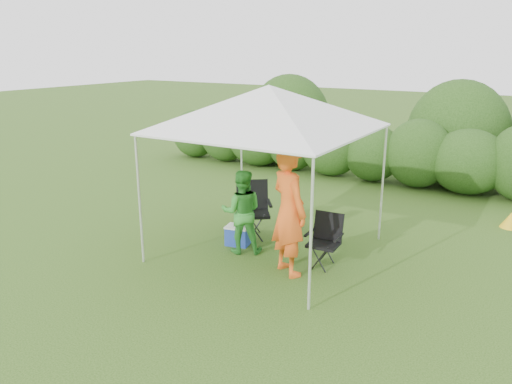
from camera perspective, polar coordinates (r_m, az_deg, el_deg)
The scene contains 9 objects.
ground at distance 8.38m, azimuth -0.38°, elevation -7.75°, with size 70.00×70.00×0.00m, color #3B5D1D.
hedge at distance 13.40m, azimuth 13.21°, elevation 4.66°, with size 13.20×1.53×1.80m.
canopy at distance 8.14m, azimuth 1.46°, elevation 9.57°, with size 3.10×3.10×2.83m.
chair_right at distance 8.10m, azimuth 7.95°, elevation -5.06°, with size 0.56×0.51×0.86m.
chair_left at distance 9.23m, azimuth -0.35°, elevation -1.54°, with size 0.82×0.81×1.04m.
man at distance 7.59m, azimuth 3.79°, elevation -2.20°, with size 0.74×0.48×2.02m, color #FD5E1C.
woman at distance 8.45m, azimuth -1.64°, elevation -2.26°, with size 0.70×0.55×1.45m, color #308C2D.
cooler at distance 8.93m, azimuth -2.10°, elevation -4.97°, with size 0.47×0.38×0.35m.
bottle at distance 8.76m, azimuth -1.93°, elevation -3.29°, with size 0.07×0.07×0.25m, color #592D0C.
Camera 1 is at (4.01, -6.52, 3.40)m, focal length 35.00 mm.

